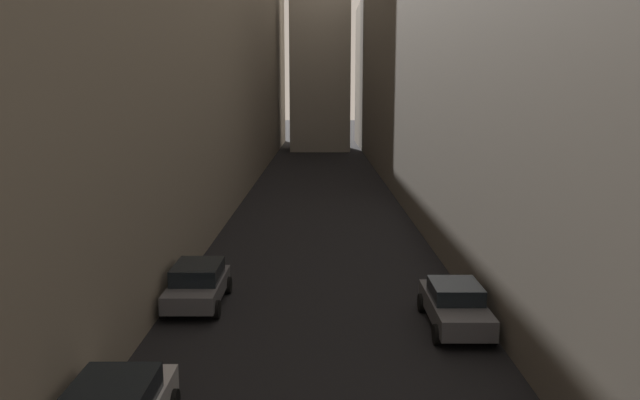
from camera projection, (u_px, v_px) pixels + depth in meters
The scene contains 5 objects.
ground_plane at pixel (320, 203), 43.07m from camera, with size 264.00×264.00×0.00m, color black.
building_block_left at pixel (138, 40), 43.12m from camera, with size 14.31×108.00×22.40m, color gray.
building_block_right at pixel (499, 58), 43.35m from camera, with size 14.21×108.00×19.90m, color #60594F.
parked_car_left_far at pixel (197, 284), 22.21m from camera, with size 2.00×4.00×1.51m.
parked_car_right_far at pixel (455, 305), 20.13m from camera, with size 1.91×4.24×1.47m.
Camera 1 is at (-0.00, 5.60, 7.56)m, focal length 34.74 mm.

